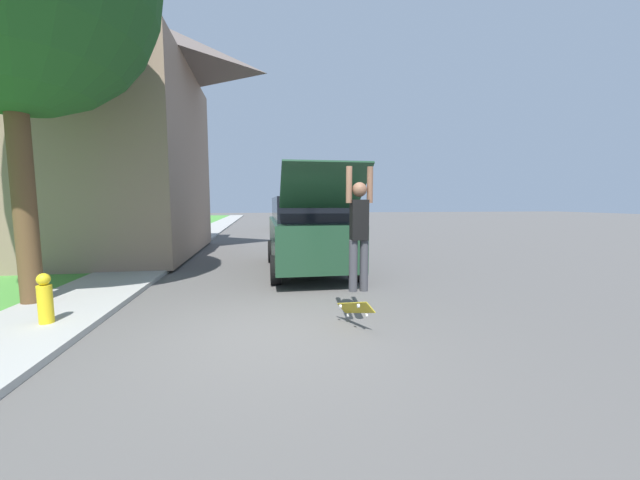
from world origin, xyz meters
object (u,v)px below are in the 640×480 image
at_px(skateboarder, 359,228).
at_px(skateboard, 355,308).
at_px(suv_parked, 307,231).
at_px(fire_hydrant, 45,299).
at_px(car_down_street, 286,219).

distance_m(skateboarder, skateboard, 1.22).
distance_m(suv_parked, fire_hydrant, 6.02).
xyz_separation_m(suv_parked, car_down_street, (0.46, 15.55, -0.44)).
bearing_deg(skateboarder, fire_hydrant, 172.56).
bearing_deg(skateboarder, car_down_street, 89.27).
relative_size(car_down_street, fire_hydrant, 5.96).
distance_m(suv_parked, skateboarder, 4.62).
bearing_deg(suv_parked, car_down_street, 88.32).
relative_size(car_down_street, skateboard, 6.09).
bearing_deg(suv_parked, skateboarder, -87.51).
bearing_deg(fire_hydrant, skateboarder, -7.44).
relative_size(suv_parked, skateboarder, 3.06).
height_order(skateboard, fire_hydrant, fire_hydrant).
distance_m(skateboard, fire_hydrant, 4.65).
relative_size(suv_parked, car_down_street, 1.27).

